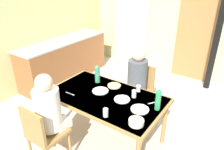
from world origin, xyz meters
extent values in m
plane|color=#C0B2AD|center=(0.00, 0.00, 0.00)|extent=(7.02, 7.02, 0.00)
cube|color=#BEC586|center=(0.00, 2.70, 1.34)|extent=(4.14, 0.10, 2.67)
cube|color=#C3C887|center=(-1.97, 0.68, 1.34)|extent=(0.10, 4.05, 2.67)
cube|color=#9F6E3D|center=(0.66, 2.62, 1.00)|extent=(0.80, 0.05, 2.00)
cylinder|color=black|center=(1.12, 2.35, 1.34)|extent=(0.12, 0.12, 2.67)
cube|color=white|center=(-0.90, 2.60, 1.12)|extent=(0.90, 0.03, 2.24)
cube|color=brown|center=(-1.64, 0.98, 0.43)|extent=(0.60, 2.12, 0.87)
cube|color=#9E9E99|center=(-1.64, 0.98, 0.89)|extent=(0.61, 2.16, 0.03)
cylinder|color=#B7B7BC|center=(-1.64, 1.30, 0.91)|extent=(0.21, 0.21, 0.01)
cube|color=olive|center=(0.27, -0.09, 0.70)|extent=(1.57, 0.91, 0.04)
cube|color=beige|center=(0.27, -0.09, 0.72)|extent=(1.50, 0.87, 0.00)
cylinder|color=olive|center=(-0.44, -0.47, 0.34)|extent=(0.06, 0.06, 0.68)
cylinder|color=olive|center=(-0.44, 0.30, 0.34)|extent=(0.06, 0.06, 0.68)
cylinder|color=olive|center=(0.98, 0.30, 0.34)|extent=(0.06, 0.06, 0.68)
cube|color=olive|center=(-0.06, -0.82, 0.45)|extent=(0.40, 0.40, 0.04)
cube|color=olive|center=(-0.06, -1.00, 0.66)|extent=(0.38, 0.04, 0.42)
cylinder|color=olive|center=(-0.23, -0.65, 0.21)|extent=(0.04, 0.04, 0.41)
cylinder|color=olive|center=(0.11, -0.65, 0.21)|extent=(0.04, 0.04, 0.41)
cube|color=olive|center=(0.37, 0.65, 0.45)|extent=(0.40, 0.40, 0.04)
cube|color=olive|center=(0.37, 0.83, 0.66)|extent=(0.38, 0.04, 0.42)
cylinder|color=olive|center=(0.54, 0.48, 0.21)|extent=(0.04, 0.04, 0.41)
cylinder|color=olive|center=(0.20, 0.48, 0.21)|extent=(0.04, 0.04, 0.41)
cylinder|color=olive|center=(0.54, 0.82, 0.21)|extent=(0.04, 0.04, 0.41)
cylinder|color=olive|center=(0.20, 0.82, 0.21)|extent=(0.04, 0.04, 0.41)
cube|color=white|center=(-0.06, -0.66, 0.51)|extent=(0.30, 0.22, 0.12)
cylinder|color=silver|center=(-0.06, -0.77, 0.77)|extent=(0.30, 0.30, 0.52)
sphere|color=beige|center=(-0.06, -0.77, 1.12)|extent=(0.20, 0.20, 0.20)
cube|color=#44555C|center=(0.37, 0.49, 0.51)|extent=(0.30, 0.22, 0.12)
cylinder|color=#4C5156|center=(0.37, 0.60, 0.77)|extent=(0.30, 0.30, 0.52)
sphere|color=beige|center=(0.37, 0.60, 1.12)|extent=(0.20, 0.20, 0.20)
cylinder|color=#3B906A|center=(-0.07, 0.17, 0.84)|extent=(0.07, 0.07, 0.24)
cone|color=#3B8561|center=(-0.07, 0.17, 0.98)|extent=(0.05, 0.05, 0.03)
cylinder|color=#2A9857|center=(0.96, 0.02, 0.84)|extent=(0.07, 0.07, 0.25)
cone|color=#1EA45B|center=(0.96, 0.02, 0.99)|extent=(0.05, 0.05, 0.03)
cylinder|color=#F4E0C7|center=(0.89, -0.37, 0.75)|extent=(0.17, 0.17, 0.05)
cylinder|color=white|center=(0.50, -0.04, 0.73)|extent=(0.21, 0.21, 0.01)
cylinder|color=white|center=(0.14, -0.03, 0.73)|extent=(0.22, 0.22, 0.01)
cylinder|color=white|center=(0.79, -0.11, 0.73)|extent=(0.22, 0.22, 0.01)
cylinder|color=silver|center=(0.57, 0.27, 0.76)|extent=(0.06, 0.06, 0.09)
cylinder|color=silver|center=(0.53, -0.44, 0.77)|extent=(0.06, 0.06, 0.10)
cylinder|color=silver|center=(0.59, 0.10, 0.77)|extent=(0.06, 0.06, 0.10)
cylinder|color=#DBB77A|center=(0.22, 0.20, 0.73)|extent=(0.19, 0.19, 0.02)
cube|color=silver|center=(0.86, 0.12, 0.72)|extent=(0.10, 0.13, 0.00)
cube|color=silver|center=(-0.16, -0.32, 0.72)|extent=(0.15, 0.02, 0.00)
camera|label=1|loc=(1.72, -2.04, 2.22)|focal=34.17mm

